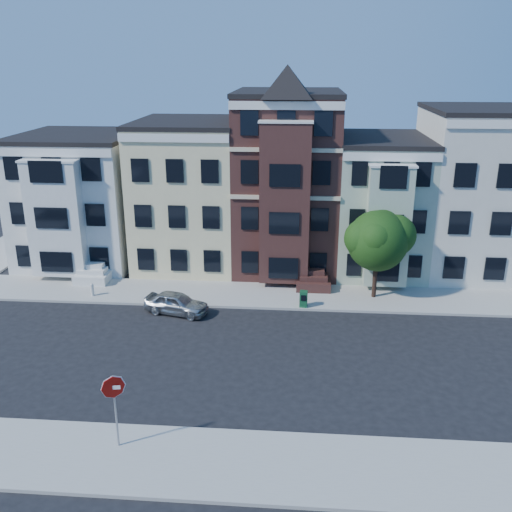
# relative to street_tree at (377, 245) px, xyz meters

# --- Properties ---
(ground) EXTENTS (120.00, 120.00, 0.00)m
(ground) POSITION_rel_street_tree_xyz_m (-5.73, -8.20, -3.58)
(ground) COLOR black
(far_sidewalk) EXTENTS (60.00, 4.00, 0.15)m
(far_sidewalk) POSITION_rel_street_tree_xyz_m (-5.73, -0.20, -3.50)
(far_sidewalk) COLOR #9E9B93
(far_sidewalk) RESTS_ON ground
(near_sidewalk) EXTENTS (60.00, 4.00, 0.15)m
(near_sidewalk) POSITION_rel_street_tree_xyz_m (-5.73, -16.20, -3.50)
(near_sidewalk) COLOR #9E9B93
(near_sidewalk) RESTS_ON ground
(house_white) EXTENTS (8.00, 9.00, 9.00)m
(house_white) POSITION_rel_street_tree_xyz_m (-20.73, 6.30, 0.92)
(house_white) COLOR silver
(house_white) RESTS_ON ground
(house_yellow) EXTENTS (7.00, 9.00, 10.00)m
(house_yellow) POSITION_rel_street_tree_xyz_m (-12.73, 6.30, 1.42)
(house_yellow) COLOR beige
(house_yellow) RESTS_ON ground
(house_brown) EXTENTS (7.00, 9.00, 12.00)m
(house_brown) POSITION_rel_street_tree_xyz_m (-5.73, 6.30, 2.42)
(house_brown) COLOR #3E201B
(house_brown) RESTS_ON ground
(house_green) EXTENTS (6.00, 9.00, 9.00)m
(house_green) POSITION_rel_street_tree_xyz_m (0.77, 6.30, 0.92)
(house_green) COLOR #A2B39A
(house_green) RESTS_ON ground
(house_cream) EXTENTS (8.00, 9.00, 11.00)m
(house_cream) POSITION_rel_street_tree_xyz_m (7.77, 6.30, 1.92)
(house_cream) COLOR beige
(house_cream) RESTS_ON ground
(street_tree) EXTENTS (7.34, 7.34, 6.85)m
(street_tree) POSITION_rel_street_tree_xyz_m (0.00, 0.00, 0.00)
(street_tree) COLOR #234D15
(street_tree) RESTS_ON far_sidewalk
(parked_car) EXTENTS (4.11, 2.47, 1.31)m
(parked_car) POSITION_rel_street_tree_xyz_m (-11.91, -3.12, -2.92)
(parked_car) COLOR #A8ABB0
(parked_car) RESTS_ON ground
(newspaper_box) EXTENTS (0.49, 0.45, 1.00)m
(newspaper_box) POSITION_rel_street_tree_xyz_m (-4.41, -1.90, -2.92)
(newspaper_box) COLOR #195832
(newspaper_box) RESTS_ON far_sidewalk
(fire_hydrant) EXTENTS (0.25, 0.25, 0.65)m
(fire_hydrant) POSITION_rel_street_tree_xyz_m (-17.69, -1.26, -3.10)
(fire_hydrant) COLOR beige
(fire_hydrant) RESTS_ON far_sidewalk
(stop_sign) EXTENTS (0.96, 0.29, 3.47)m
(stop_sign) POSITION_rel_street_tree_xyz_m (-11.52, -15.56, -1.69)
(stop_sign) COLOR #B70D07
(stop_sign) RESTS_ON near_sidewalk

